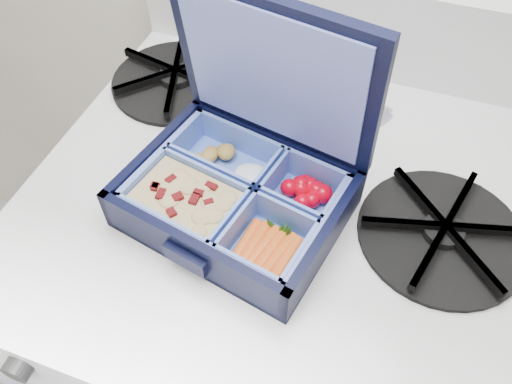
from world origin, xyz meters
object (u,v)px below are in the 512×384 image
at_px(bento_box, 236,198).
at_px(burner_grate, 444,230).
at_px(fork, 344,146).
at_px(stove, 270,327).

xyz_separation_m(bento_box, burner_grate, (0.23, 0.05, -0.01)).
bearing_deg(fork, bento_box, -96.31).
relative_size(bento_box, fork, 1.40).
bearing_deg(burner_grate, stove, 175.06).
height_order(stove, burner_grate, burner_grate).
height_order(stove, fork, fork).
height_order(burner_grate, fork, burner_grate).
bearing_deg(bento_box, stove, 76.38).
distance_m(burner_grate, fork, 0.17).
bearing_deg(fork, burner_grate, -9.64).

